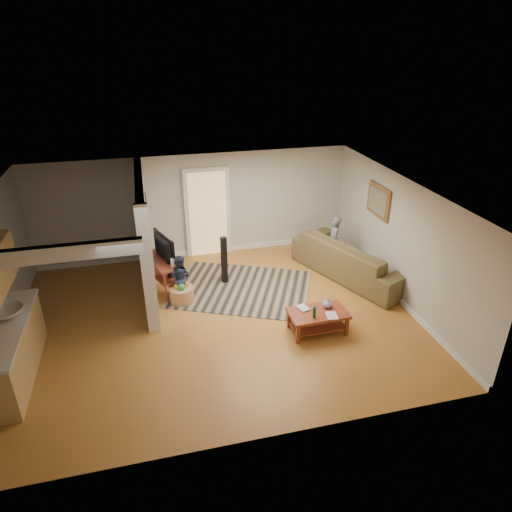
# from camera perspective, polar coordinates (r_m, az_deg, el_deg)

# --- Properties ---
(ground) EXTENTS (7.50, 7.50, 0.00)m
(ground) POSITION_cam_1_polar(r_m,az_deg,el_deg) (8.94, -4.79, -7.84)
(ground) COLOR #9B6827
(ground) RESTS_ON ground
(room_shell) EXTENTS (7.54, 6.02, 2.52)m
(room_shell) POSITION_cam_1_polar(r_m,az_deg,el_deg) (8.53, -12.71, 1.05)
(room_shell) COLOR #BAB6B2
(room_shell) RESTS_ON ground
(area_rug) EXTENTS (3.49, 3.11, 0.01)m
(area_rug) POSITION_cam_1_polar(r_m,az_deg,el_deg) (9.89, -1.83, -4.07)
(area_rug) COLOR black
(area_rug) RESTS_ON ground
(sofa) EXTENTS (2.17, 3.12, 0.85)m
(sofa) POSITION_cam_1_polar(r_m,az_deg,el_deg) (10.65, 11.81, -2.36)
(sofa) COLOR #483B24
(sofa) RESTS_ON ground
(coffee_table) EXTENTS (1.08, 0.64, 0.63)m
(coffee_table) POSITION_cam_1_polar(r_m,az_deg,el_deg) (8.49, 7.81, -7.41)
(coffee_table) COLOR maroon
(coffee_table) RESTS_ON ground
(tv_console) EXTENTS (0.81, 1.23, 0.99)m
(tv_console) POSITION_cam_1_polar(r_m,az_deg,el_deg) (9.75, -11.76, -0.77)
(tv_console) COLOR maroon
(tv_console) RESTS_ON ground
(speaker_left) EXTENTS (0.13, 0.13, 1.01)m
(speaker_left) POSITION_cam_1_polar(r_m,az_deg,el_deg) (9.63, -10.65, -2.06)
(speaker_left) COLOR black
(speaker_left) RESTS_ON ground
(speaker_right) EXTENTS (0.14, 0.14, 1.09)m
(speaker_right) POSITION_cam_1_polar(r_m,az_deg,el_deg) (9.91, -4.00, -0.52)
(speaker_right) COLOR black
(speaker_right) RESTS_ON ground
(toy_basket) EXTENTS (0.50, 0.50, 0.44)m
(toy_basket) POSITION_cam_1_polar(r_m,az_deg,el_deg) (9.48, -9.26, -4.65)
(toy_basket) COLOR #A77348
(toy_basket) RESTS_ON ground
(child) EXTENTS (0.41, 0.52, 1.25)m
(child) POSITION_cam_1_polar(r_m,az_deg,el_deg) (10.97, 9.43, -1.24)
(child) COLOR slate
(child) RESTS_ON ground
(toddler) EXTENTS (0.60, 0.57, 0.98)m
(toddler) POSITION_cam_1_polar(r_m,az_deg,el_deg) (9.69, -9.26, -5.19)
(toddler) COLOR #1F2941
(toddler) RESTS_ON ground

